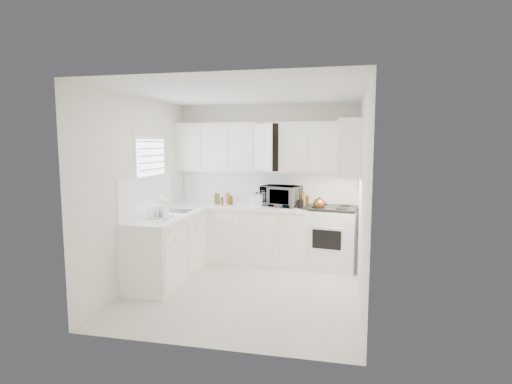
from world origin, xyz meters
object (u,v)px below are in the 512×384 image
(stove, at_px, (331,229))
(tea_kettle, at_px, (319,203))
(utensil_crock, at_px, (301,198))
(microwave, at_px, (281,194))
(dish_rack, at_px, (158,210))
(rice_cooker, at_px, (257,199))

(stove, bearing_deg, tea_kettle, -129.48)
(stove, relative_size, utensil_crock, 3.88)
(microwave, relative_size, dish_rack, 1.62)
(stove, distance_m, rice_cooker, 1.28)
(stove, distance_m, dish_rack, 2.70)
(microwave, distance_m, rice_cooker, 0.41)
(tea_kettle, bearing_deg, utensil_crock, 168.22)
(stove, distance_m, utensil_crock, 0.69)
(tea_kettle, bearing_deg, stove, 36.30)
(tea_kettle, height_order, microwave, microwave)
(utensil_crock, bearing_deg, microwave, 150.06)
(tea_kettle, bearing_deg, dish_rack, -156.19)
(microwave, relative_size, utensil_crock, 1.86)
(microwave, height_order, rice_cooker, microwave)
(rice_cooker, bearing_deg, tea_kettle, -13.48)
(stove, relative_size, dish_rack, 3.38)
(tea_kettle, xyz_separation_m, microwave, (-0.63, 0.23, 0.11))
(tea_kettle, bearing_deg, rice_cooker, 165.28)
(microwave, height_order, utensil_crock, microwave)
(rice_cooker, bearing_deg, microwave, 4.29)
(microwave, bearing_deg, dish_rack, -118.04)
(tea_kettle, xyz_separation_m, dish_rack, (-2.12, -1.18, 0.01))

